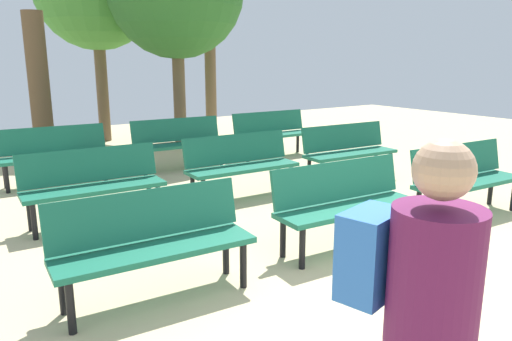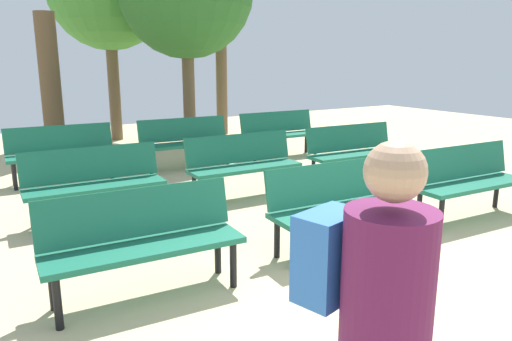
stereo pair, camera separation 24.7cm
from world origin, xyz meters
name	(u,v)px [view 2 (the right image)]	position (x,y,z in m)	size (l,w,h in m)	color
ground_plane	(466,317)	(0.00, 0.00, 0.00)	(24.00, 24.00, 0.00)	#CCB789
bench_r0_c0	(142,237)	(-1.93, 1.66, 0.50)	(1.63, 0.58, 0.87)	#19664C
bench_r0_c1	(341,200)	(0.12, 1.58, 0.50)	(1.63, 0.59, 0.87)	#19664C
bench_r0_c2	(468,177)	(2.08, 1.49, 0.50)	(1.63, 0.58, 0.87)	#19664C
bench_r1_c0	(94,180)	(-1.78, 3.79, 0.50)	(1.62, 0.56, 0.87)	#19664C
bench_r1_c1	(243,162)	(0.23, 3.72, 0.50)	(1.62, 0.54, 0.87)	#19664C
bench_r1_c2	(353,149)	(2.20, 3.60, 0.50)	(1.63, 0.58, 0.87)	#19664C
bench_r2_c0	(61,150)	(-1.72, 5.98, 0.50)	(1.63, 0.58, 0.87)	#19664C
bench_r2_c1	(185,140)	(0.31, 5.83, 0.50)	(1.63, 0.59, 0.87)	#19664C
bench_r2_c2	(280,131)	(2.30, 5.78, 0.50)	(1.62, 0.54, 0.87)	#19664C
tree_1	(51,86)	(-1.43, 8.13, 1.37)	(0.38, 0.38, 2.75)	brown
visitor_with_backpack	(376,325)	(-1.86, -0.81, 0.94)	(0.43, 0.58, 1.65)	navy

